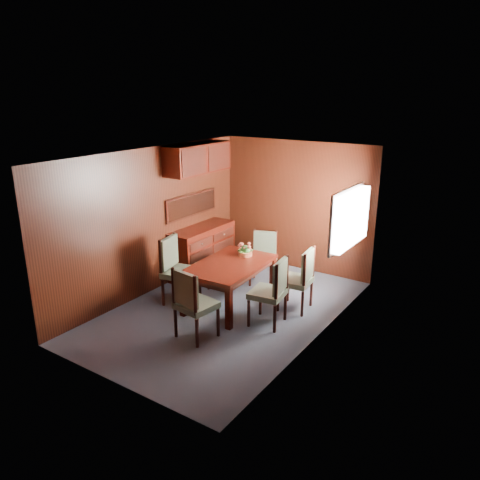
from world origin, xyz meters
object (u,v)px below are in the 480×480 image
Objects in this scene: chair_right_near at (273,288)px; chair_head at (192,301)px; dining_table at (230,269)px; sideboard at (202,251)px; chair_left_near at (176,266)px; flower_centerpiece at (245,249)px.

chair_head reaches higher than chair_right_near.
dining_table is 1.50× the size of chair_head.
sideboard is 1.37× the size of chair_right_near.
chair_head is at bearing 38.30° from chair_left_near.
chair_left_near reaches higher than dining_table.
sideboard is at bearing 132.41° from chair_head.
chair_right_near is at bearing -25.78° from sideboard.
chair_right_near is 4.20× the size of flower_centerpiece.
sideboard reaches higher than dining_table.
chair_right_near is (1.66, 0.17, -0.03)m from chair_left_near.
flower_centerpiece is at bearing 122.90° from chair_left_near.
flower_centerpiece is at bearing 46.52° from chair_right_near.
chair_left_near is (-0.78, -0.37, 0.00)m from dining_table.
dining_table is at bearing 106.82° from chair_head.
dining_table is (1.17, -0.79, 0.15)m from sideboard.
chair_left_near is at bearing -71.57° from sideboard.
chair_head is 4.22× the size of flower_centerpiece.
sideboard is 1.23m from chair_left_near.
chair_head is 1.61m from flower_centerpiece.
chair_head is at bearing 136.12° from chair_right_near.
chair_left_near reaches higher than sideboard.
dining_table is 1.51× the size of chair_right_near.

